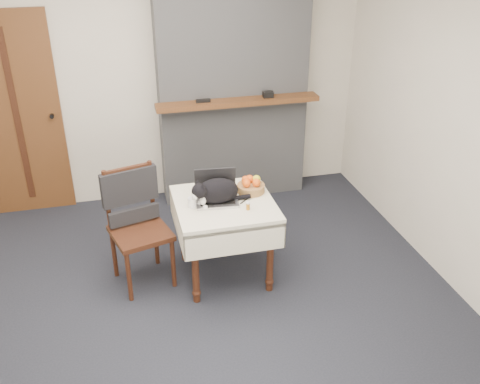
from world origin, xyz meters
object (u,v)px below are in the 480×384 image
object	(u,v)px
door	(17,117)
side_table	(224,214)
cat	(218,191)
fruit_basket	(251,186)
laptop	(216,193)
pill_bottle	(248,206)
chair	(135,210)
cream_jar	(192,202)

from	to	relation	value
door	side_table	bearing A→B (deg)	-43.73
cat	fruit_basket	xyz separation A→B (m)	(0.30, 0.12, -0.05)
laptop	pill_bottle	distance (m)	0.30
chair	cream_jar	bearing A→B (deg)	-38.77
side_table	laptop	bearing A→B (deg)	133.91
door	laptop	size ratio (longest dim) A/B	5.59
side_table	cream_jar	size ratio (longest dim) A/B	9.69
side_table	cat	size ratio (longest dim) A/B	1.57
side_table	laptop	world-z (taller)	laptop
door	fruit_basket	xyz separation A→B (m)	(1.93, -1.48, -0.25)
side_table	door	bearing A→B (deg)	136.27
laptop	cat	distance (m)	0.07
door	cat	world-z (taller)	door
door	pill_bottle	size ratio (longest dim) A/B	29.92
side_table	chair	xyz separation A→B (m)	(-0.70, 0.17, 0.04)
cat	door	bearing A→B (deg)	113.97
door	chair	world-z (taller)	door
door	side_table	world-z (taller)	door
cream_jar	chair	xyz separation A→B (m)	(-0.44, 0.19, -0.11)
cream_jar	chair	size ratio (longest dim) A/B	0.08
pill_bottle	chair	distance (m)	0.92
cat	pill_bottle	world-z (taller)	cat
cream_jar	side_table	bearing A→B (deg)	5.29
side_table	fruit_basket	xyz separation A→B (m)	(0.25, 0.12, 0.16)
laptop	cream_jar	size ratio (longest dim) A/B	4.44
side_table	chair	size ratio (longest dim) A/B	0.79
laptop	cat	bearing A→B (deg)	-80.11
door	chair	xyz separation A→B (m)	(0.98, -1.44, -0.37)
cat	chair	bearing A→B (deg)	144.29
side_table	chair	distance (m)	0.72
laptop	chair	bearing A→B (deg)	176.17
cream_jar	door	bearing A→B (deg)	131.03
fruit_basket	chair	world-z (taller)	chair
cat	cream_jar	xyz separation A→B (m)	(-0.21, -0.02, -0.06)
fruit_basket	cat	bearing A→B (deg)	-158.37
side_table	pill_bottle	xyz separation A→B (m)	(0.15, -0.17, 0.15)
door	fruit_basket	size ratio (longest dim) A/B	8.81
cat	cream_jar	world-z (taller)	cat
side_table	laptop	xyz separation A→B (m)	(-0.05, 0.05, 0.17)
cat	fruit_basket	bearing A→B (deg)	0.17
laptop	chair	distance (m)	0.67
laptop	fruit_basket	xyz separation A→B (m)	(0.30, 0.06, -0.01)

